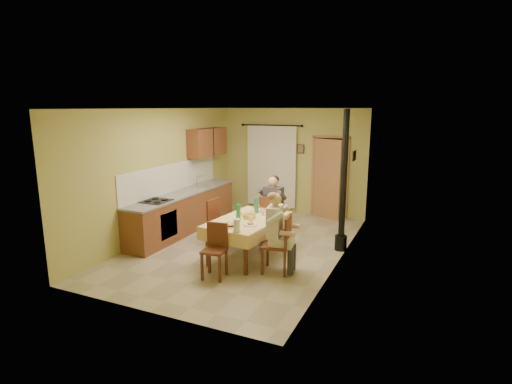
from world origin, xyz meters
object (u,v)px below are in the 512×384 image
at_px(man_right, 276,223).
at_px(stove_flue, 343,201).
at_px(chair_far, 272,228).
at_px(chair_left, 221,232).
at_px(chair_right, 277,256).
at_px(man_far, 273,201).
at_px(dining_table, 248,238).
at_px(chair_near, 215,261).

bearing_deg(man_right, stove_flue, -36.30).
height_order(chair_far, chair_left, chair_far).
bearing_deg(chair_right, stove_flue, -35.88).
bearing_deg(man_far, chair_right, -57.65).
bearing_deg(stove_flue, chair_left, -161.27).
distance_m(dining_table, chair_far, 1.06).
bearing_deg(chair_far, dining_table, -85.95).
relative_size(chair_right, man_far, 0.73).
xyz_separation_m(chair_near, stove_flue, (1.65, 2.19, 0.74)).
xyz_separation_m(chair_far, stove_flue, (1.48, 0.05, 0.73)).
distance_m(chair_left, stove_flue, 2.56).
bearing_deg(man_far, chair_left, -130.71).
bearing_deg(man_right, man_far, 15.38).
bearing_deg(chair_far, man_right, -57.91).
bearing_deg(stove_flue, chair_far, -178.13).
height_order(chair_near, man_far, man_far).
distance_m(chair_left, man_far, 1.28).
height_order(man_right, stove_flue, stove_flue).
relative_size(dining_table, chair_right, 1.83).
relative_size(chair_far, chair_right, 0.97).
bearing_deg(chair_right, chair_left, 55.28).
relative_size(chair_near, stove_flue, 0.33).
height_order(man_far, man_right, same).
distance_m(man_far, stove_flue, 1.48).
height_order(chair_right, man_far, man_far).
bearing_deg(chair_near, chair_right, -150.50).
xyz_separation_m(man_far, man_right, (0.68, -1.50, 0.00)).
height_order(dining_table, chair_right, chair_right).
relative_size(dining_table, chair_near, 2.02).
distance_m(chair_right, man_far, 1.75).
distance_m(dining_table, man_far, 1.19).
relative_size(dining_table, stove_flue, 0.67).
height_order(chair_near, chair_left, chair_left).
distance_m(chair_right, man_right, 0.59).
bearing_deg(man_far, man_right, -58.17).
bearing_deg(dining_table, chair_right, -24.28).
bearing_deg(chair_right, dining_table, 51.79).
xyz_separation_m(chair_far, man_far, (0.00, 0.01, 0.59)).
relative_size(chair_far, man_far, 0.71).
xyz_separation_m(chair_near, man_far, (0.18, 2.16, 0.59)).
bearing_deg(dining_table, chair_left, 162.83).
bearing_deg(man_far, dining_table, -86.00).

